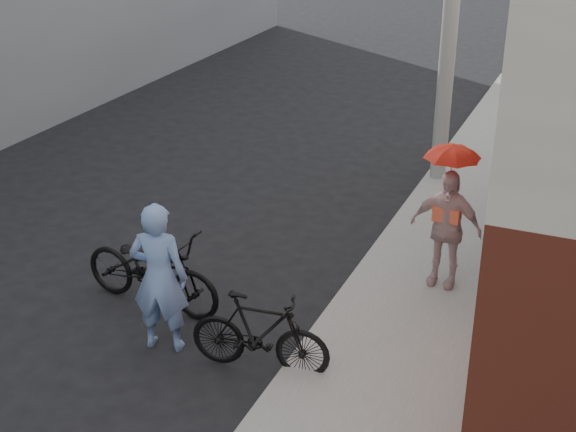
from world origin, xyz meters
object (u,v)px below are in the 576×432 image
Objects in this scene: officer at (159,277)px; planter at (511,279)px; bike_right at (260,334)px; kimono_woman at (446,228)px; bike_left at (152,269)px.

planter is at bearing -153.79° from officer.
kimono_woman is (1.50, 2.72, 0.45)m from bike_right.
bike_left is at bearing -147.45° from kimono_woman.
bike_right is 3.86m from planter.
kimono_woman is (3.45, 1.94, 0.40)m from bike_left.
bike_left is at bearing -152.82° from planter.
bike_left is (-0.63, 0.79, -0.41)m from officer.
bike_left is at bearing -64.00° from officer.
kimono_woman is 1.20m from planter.
officer is 1.39m from bike_right.
kimono_woman is at bearing -55.67° from bike_left.
bike_right is at bearing -106.79° from bike_left.
planter is at bearing 21.21° from kimono_woman.
bike_left is 3.98m from kimono_woman.
bike_right is at bearing 167.50° from officer.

